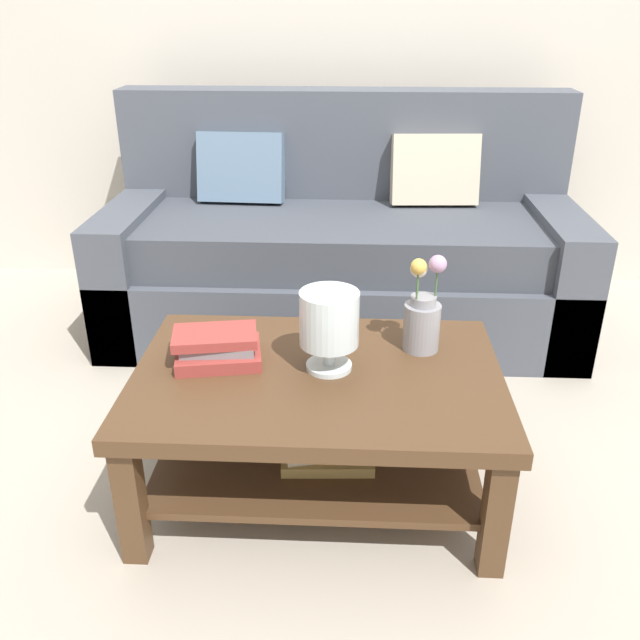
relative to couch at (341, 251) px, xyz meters
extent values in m
plane|color=#ADA393|center=(-0.01, -0.98, -0.36)|extent=(10.00, 10.00, 0.00)
cube|color=beige|center=(-0.01, 0.67, 0.99)|extent=(6.40, 0.12, 2.70)
cube|color=#474C56|center=(0.00, -0.07, -0.18)|extent=(2.13, 0.90, 0.36)
cube|color=#40444E|center=(0.00, -0.10, 0.10)|extent=(1.89, 0.74, 0.20)
cube|color=#474C56|center=(0.00, 0.28, 0.35)|extent=(2.13, 0.20, 0.70)
cube|color=#474C56|center=(-0.97, -0.07, -0.06)|extent=(0.20, 0.90, 0.60)
cube|color=#474C56|center=(0.97, -0.07, -0.06)|extent=(0.20, 0.90, 0.60)
cube|color=slate|center=(-0.48, 0.14, 0.36)|extent=(0.41, 0.20, 0.34)
cube|color=beige|center=(0.43, 0.14, 0.36)|extent=(0.41, 0.21, 0.34)
cube|color=#4C331E|center=(-0.04, -1.27, 0.05)|extent=(1.10, 0.76, 0.05)
cube|color=#4C331E|center=(-0.54, -1.59, -0.17)|extent=(0.07, 0.07, 0.38)
cube|color=#4C331E|center=(0.45, -1.59, -0.17)|extent=(0.07, 0.07, 0.38)
cube|color=#4C331E|center=(-0.54, -0.95, -0.17)|extent=(0.07, 0.07, 0.38)
cube|color=#4C331E|center=(0.45, -0.95, -0.17)|extent=(0.07, 0.07, 0.38)
cube|color=#4C331E|center=(-0.04, -1.27, -0.22)|extent=(0.98, 0.64, 0.02)
cube|color=tan|center=(-0.01, -1.31, -0.20)|extent=(0.29, 0.21, 0.03)
cube|color=beige|center=(-0.01, -1.28, -0.16)|extent=(0.32, 0.26, 0.03)
cube|color=#3D6075|center=(-0.01, -1.27, -0.13)|extent=(0.31, 0.24, 0.03)
cube|color=#993833|center=(-0.35, -1.21, 0.09)|extent=(0.29, 0.24, 0.04)
cube|color=slate|center=(-0.35, -1.20, 0.12)|extent=(0.24, 0.19, 0.03)
cube|color=#993833|center=(-0.36, -1.21, 0.15)|extent=(0.27, 0.19, 0.03)
cylinder|color=silver|center=(-0.01, -1.24, 0.08)|extent=(0.14, 0.14, 0.02)
cylinder|color=silver|center=(-0.01, -1.24, 0.12)|extent=(0.04, 0.04, 0.07)
cylinder|color=silver|center=(-0.01, -1.24, 0.24)|extent=(0.18, 0.18, 0.16)
sphere|color=#51704C|center=(-0.03, -1.24, 0.21)|extent=(0.04, 0.04, 0.04)
sphere|color=slate|center=(0.02, -1.23, 0.21)|extent=(0.05, 0.05, 0.05)
cylinder|color=gray|center=(0.27, -1.10, 0.15)|extent=(0.11, 0.11, 0.15)
cylinder|color=gray|center=(0.27, -1.10, 0.24)|extent=(0.08, 0.08, 0.03)
cylinder|color=#426638|center=(0.31, -1.10, 0.30)|extent=(0.01, 0.01, 0.09)
sphere|color=#B28CB7|center=(0.31, -1.10, 0.36)|extent=(0.05, 0.05, 0.05)
cylinder|color=#426638|center=(0.26, -1.08, 0.28)|extent=(0.01, 0.01, 0.06)
sphere|color=silver|center=(0.26, -1.08, 0.33)|extent=(0.05, 0.05, 0.05)
cylinder|color=#426638|center=(0.25, -1.13, 0.30)|extent=(0.01, 0.01, 0.09)
sphere|color=gold|center=(0.25, -1.13, 0.36)|extent=(0.05, 0.05, 0.05)
camera|label=1|loc=(0.05, -3.01, 1.08)|focal=37.86mm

